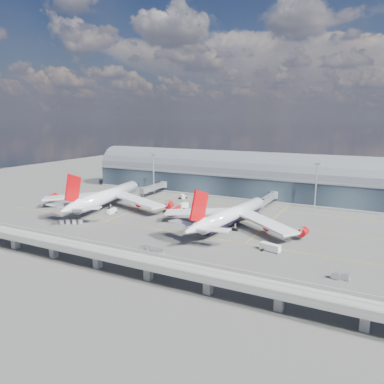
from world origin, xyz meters
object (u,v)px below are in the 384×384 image
at_px(floodlight_mast_right, 316,186).
at_px(service_truck_0, 112,211).
at_px(floodlight_mast_left, 154,173).
at_px(cargo_train_1, 152,250).
at_px(service_truck_1, 82,210).
at_px(airliner_right, 231,216).
at_px(service_truck_4, 184,206).
at_px(airliner_left, 106,196).
at_px(cargo_train_2, 341,277).
at_px(service_truck_2, 270,247).
at_px(cargo_train_0, 71,222).
at_px(service_truck_5, 183,197).

height_order(floodlight_mast_right, service_truck_0, floodlight_mast_right).
xyz_separation_m(floodlight_mast_left, cargo_train_1, (58.11, -90.07, -12.70)).
bearing_deg(service_truck_1, airliner_right, -85.79).
bearing_deg(airliner_right, service_truck_4, 155.16).
distance_m(airliner_left, airliner_right, 73.23).
height_order(floodlight_mast_left, cargo_train_2, floodlight_mast_left).
distance_m(airliner_right, service_truck_2, 31.78).
relative_size(floodlight_mast_left, airliner_left, 0.33).
xyz_separation_m(floodlight_mast_right, service_truck_1, (-106.91, -57.49, -12.21)).
xyz_separation_m(airliner_right, cargo_train_2, (49.68, -34.97, -4.81)).
relative_size(floodlight_mast_right, cargo_train_2, 4.47).
height_order(floodlight_mast_right, service_truck_2, floodlight_mast_right).
distance_m(floodlight_mast_left, floodlight_mast_right, 100.00).
height_order(airliner_left, cargo_train_1, airliner_left).
bearing_deg(airliner_right, cargo_train_1, -101.80).
bearing_deg(cargo_train_1, service_truck_0, 48.55).
distance_m(floodlight_mast_right, airliner_right, 56.03).
bearing_deg(service_truck_4, service_truck_2, -19.30).
distance_m(floodlight_mast_right, airliner_left, 110.83).
height_order(service_truck_2, cargo_train_2, service_truck_2).
xyz_separation_m(service_truck_0, service_truck_4, (27.29, 26.78, 0.26)).
height_order(airliner_left, service_truck_4, airliner_left).
height_order(floodlight_mast_left, cargo_train_0, floodlight_mast_left).
height_order(floodlight_mast_left, service_truck_2, floodlight_mast_left).
bearing_deg(service_truck_0, cargo_train_1, -42.86).
height_order(cargo_train_1, cargo_train_2, cargo_train_2).
height_order(service_truck_0, cargo_train_0, service_truck_0).
bearing_deg(cargo_train_0, floodlight_mast_right, -22.91).
bearing_deg(service_truck_5, airliner_left, -160.78).
distance_m(service_truck_0, service_truck_1, 16.37).
distance_m(airliner_left, service_truck_2, 99.82).
distance_m(service_truck_0, cargo_train_1, 62.12).
bearing_deg(service_truck_1, floodlight_mast_left, -9.44).
relative_size(service_truck_0, cargo_train_2, 1.12).
bearing_deg(service_truck_4, floodlight_mast_left, 160.86).
xyz_separation_m(airliner_right, service_truck_0, (-63.59, -4.41, -4.45)).
relative_size(service_truck_1, cargo_train_2, 0.86).
distance_m(floodlight_mast_right, cargo_train_1, 100.14).
xyz_separation_m(floodlight_mast_right, service_truck_5, (-76.63, -3.96, -12.32)).
relative_size(airliner_right, cargo_train_1, 6.53).
bearing_deg(service_truck_5, service_truck_0, -147.22).
bearing_deg(floodlight_mast_left, airliner_left, -91.16).
distance_m(airliner_left, cargo_train_2, 128.64).
bearing_deg(cargo_train_1, floodlight_mast_right, -29.13).
relative_size(service_truck_0, service_truck_4, 1.08).
height_order(airliner_right, service_truck_5, airliner_right).
relative_size(service_truck_4, cargo_train_0, 0.55).
height_order(floodlight_mast_right, service_truck_4, floodlight_mast_right).
bearing_deg(floodlight_mast_left, cargo_train_0, -87.01).
distance_m(service_truck_2, service_truck_5, 97.32).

